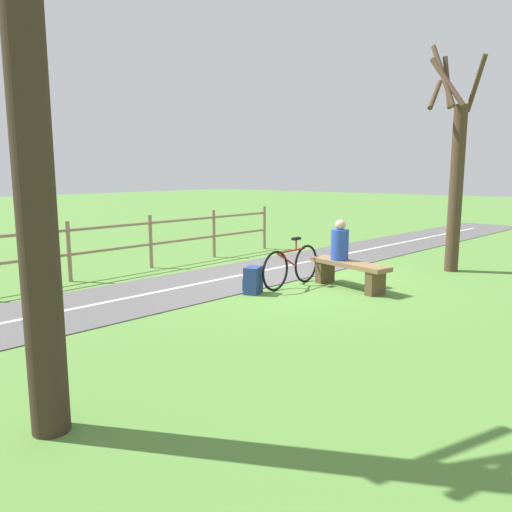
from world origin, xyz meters
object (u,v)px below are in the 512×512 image
at_px(backpack, 253,280).
at_px(tree_near_bench, 455,170).
at_px(person_seated, 340,243).
at_px(bicycle, 291,266).
at_px(tree_by_path, 28,118).
at_px(bench, 349,270).

distance_m(backpack, tree_near_bench, 5.06).
bearing_deg(person_seated, bicycle, 56.74).
distance_m(person_seated, tree_by_path, 6.47).
xyz_separation_m(backpack, tree_by_path, (-1.73, 4.69, 2.26)).
xyz_separation_m(bicycle, backpack, (0.18, 0.89, -0.15)).
bearing_deg(person_seated, tree_near_bench, -97.48).
xyz_separation_m(bench, person_seated, (0.24, -0.06, 0.48)).
bearing_deg(bench, bicycle, 45.28).
bearing_deg(backpack, bench, -127.08).
bearing_deg(tree_by_path, bench, -84.02).
distance_m(bench, tree_near_bench, 3.46).
xyz_separation_m(bench, tree_by_path, (-0.64, 6.13, 2.16)).
bearing_deg(backpack, person_seated, -119.37).
distance_m(backpack, tree_by_path, 5.49).
height_order(person_seated, tree_by_path, tree_by_path).
bearing_deg(bench, person_seated, -0.00).
bearing_deg(tree_near_bench, person_seated, 68.46).
xyz_separation_m(bench, bicycle, (0.90, 0.55, 0.05)).
bearing_deg(tree_by_path, person_seated, -81.86).
xyz_separation_m(person_seated, bicycle, (0.66, 0.61, -0.43)).
relative_size(person_seated, backpack, 1.57).
relative_size(bicycle, tree_by_path, 0.33).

